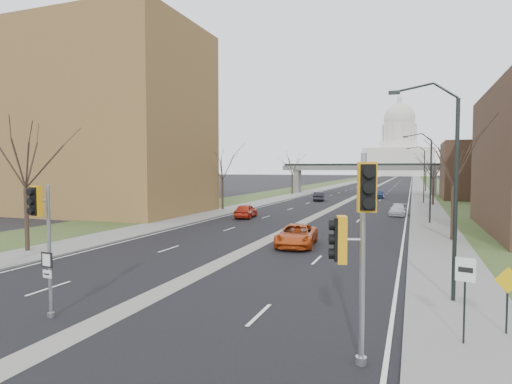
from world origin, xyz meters
The scene contains 29 objects.
ground centered at (0.00, 0.00, 0.00)m, with size 700.00×700.00×0.00m, color black.
road_surface centered at (0.00, 150.00, 0.01)m, with size 20.00×600.00×0.01m, color black.
median_strip centered at (0.00, 150.00, 0.00)m, with size 1.20×600.00×0.02m, color gray.
sidewalk_right centered at (12.00, 150.00, 0.06)m, with size 4.00×600.00×0.12m, color gray.
sidewalk_left centered at (-12.00, 150.00, 0.06)m, with size 4.00×600.00×0.12m, color gray.
grass_verge_right centered at (18.00, 150.00, 0.05)m, with size 8.00×600.00×0.10m, color #33441F.
grass_verge_left centered at (-18.00, 150.00, 0.05)m, with size 8.00×600.00×0.10m, color #33441F.
apartment_building centered at (-26.00, 30.00, 11.00)m, with size 25.00×16.00×22.00m, color olive.
commercial_block_far centered at (22.00, 70.00, 5.00)m, with size 14.00×14.00×10.00m, color #483021.
pedestrian_bridge centered at (0.00, 80.00, 4.84)m, with size 34.00×3.00×6.45m.
capitol centered at (0.00, 320.00, 18.60)m, with size 48.00×42.00×55.75m.
streetlight_near centered at (10.99, 6.00, 6.95)m, with size 2.61×0.20×8.70m.
streetlight_mid centered at (10.99, 32.00, 6.95)m, with size 2.61×0.20×8.70m.
streetlight_far centered at (10.99, 58.00, 6.95)m, with size 2.61×0.20×8.70m.
tree_left_a centered at (-13.00, 8.00, 6.64)m, with size 7.20×7.20×9.40m.
tree_left_b centered at (-13.00, 38.00, 6.23)m, with size 6.75×6.75×8.81m.
tree_left_c centered at (-13.00, 72.00, 7.04)m, with size 7.65×7.65×9.99m.
tree_right_a centered at (13.00, 22.00, 6.64)m, with size 7.20×7.20×9.40m.
tree_right_b centered at (13.00, 55.00, 5.82)m, with size 6.30×6.30×8.22m.
tree_right_c centered at (13.00, 95.00, 7.04)m, with size 7.65×7.65×9.99m.
signal_pole_median centered at (-2.00, -1.08, 3.35)m, with size 0.56×0.79×4.81m.
signal_pole_right centered at (8.81, -1.00, 3.79)m, with size 1.24×0.97×5.80m.
speed_limit_sign centered at (11.72, 1.51, 1.91)m, with size 0.55×0.16×2.61m.
warning_sign centered at (13.09, 2.82, 1.51)m, with size 0.82×0.24×2.15m.
car_left_near centered at (-6.86, 30.69, 0.77)m, with size 1.83×4.54×1.55m, color #B12714.
car_left_far centered at (-4.36, 57.42, 0.75)m, with size 1.59×4.55×1.50m, color black.
car_right_near centered at (2.69, 16.13, 0.75)m, with size 2.49×5.40×1.50m, color #B94313.
car_right_mid centered at (8.68, 38.89, 0.64)m, with size 1.79×4.41×1.28m, color silver.
car_right_far centered at (4.32, 68.01, 0.76)m, with size 1.81×4.49×1.53m, color navy.
Camera 1 is at (10.20, -12.47, 5.38)m, focal length 30.00 mm.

